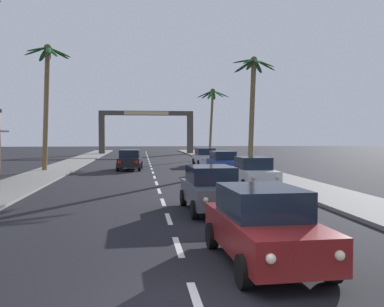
# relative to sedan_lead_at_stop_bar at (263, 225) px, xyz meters

# --- Properties ---
(sidewalk_right) EXTENTS (3.20, 110.00, 0.14)m
(sidewalk_right) POSITION_rel_sedan_lead_at_stop_bar_xyz_m (6.05, 17.68, -0.78)
(sidewalk_right) COLOR gray
(sidewalk_right) RESTS_ON ground
(sidewalk_left) EXTENTS (3.20, 110.00, 0.14)m
(sidewalk_left) POSITION_rel_sedan_lead_at_stop_bar_xyz_m (-9.55, 17.68, -0.78)
(sidewalk_left) COLOR gray
(sidewalk_left) RESTS_ON ground
(lane_markings) EXTENTS (4.28, 89.62, 0.01)m
(lane_markings) POSITION_rel_sedan_lead_at_stop_bar_xyz_m (-1.35, 18.72, -0.85)
(lane_markings) COLOR silver
(lane_markings) RESTS_ON ground
(sedan_lead_at_stop_bar) EXTENTS (2.09, 4.50, 1.68)m
(sedan_lead_at_stop_bar) POSITION_rel_sedan_lead_at_stop_bar_xyz_m (0.00, 0.00, 0.00)
(sedan_lead_at_stop_bar) COLOR maroon
(sedan_lead_at_stop_bar) RESTS_ON ground
(sedan_third_in_queue) EXTENTS (2.06, 4.49, 1.68)m
(sedan_third_in_queue) POSITION_rel_sedan_lead_at_stop_bar_xyz_m (-0.06, 6.56, 0.00)
(sedan_third_in_queue) COLOR #4C515B
(sedan_third_in_queue) RESTS_ON ground
(sedan_oncoming_far) EXTENTS (2.13, 4.52, 1.68)m
(sedan_oncoming_far) POSITION_rel_sedan_lead_at_stop_bar_xyz_m (-3.56, 26.42, 0.00)
(sedan_oncoming_far) COLOR black
(sedan_oncoming_far) RESTS_ON ground
(sedan_parked_nearest_kerb) EXTENTS (1.96, 4.45, 1.68)m
(sedan_parked_nearest_kerb) POSITION_rel_sedan_lead_at_stop_bar_xyz_m (3.38, 13.19, 0.00)
(sedan_parked_nearest_kerb) COLOR silver
(sedan_parked_nearest_kerb) RESTS_ON ground
(sedan_parked_mid_kerb) EXTENTS (2.07, 4.50, 1.68)m
(sedan_parked_mid_kerb) POSITION_rel_sedan_lead_at_stop_bar_xyz_m (3.37, 30.33, 0.00)
(sedan_parked_mid_kerb) COLOR silver
(sedan_parked_mid_kerb) RESTS_ON ground
(sedan_parked_far_kerb) EXTENTS (2.06, 4.49, 1.68)m
(sedan_parked_far_kerb) POSITION_rel_sedan_lead_at_stop_bar_xyz_m (3.46, 22.11, 0.00)
(sedan_parked_far_kerb) COLOR navy
(sedan_parked_far_kerb) RESTS_ON ground
(palm_left_third) EXTENTS (3.52, 3.48, 10.01)m
(palm_left_third) POSITION_rel_sedan_lead_at_stop_bar_xyz_m (-9.96, 25.42, 5.97)
(palm_left_third) COLOR brown
(palm_left_third) RESTS_ON ground
(palm_right_third) EXTENTS (3.90, 3.99, 9.67)m
(palm_right_third) POSITION_rel_sedan_lead_at_stop_bar_xyz_m (6.91, 26.66, 5.68)
(palm_right_third) COLOR brown
(palm_right_third) RESTS_ON ground
(palm_right_farthest) EXTENTS (3.98, 3.65, 8.60)m
(palm_right_farthest) POSITION_rel_sedan_lead_at_stop_bar_xyz_m (5.97, 41.84, 5.48)
(palm_right_farthest) COLOR brown
(palm_right_farthest) RESTS_ON ground
(town_gateway_arch) EXTENTS (14.57, 0.90, 6.73)m
(town_gateway_arch) POSITION_rel_sedan_lead_at_stop_bar_xyz_m (-1.75, 57.19, 3.50)
(town_gateway_arch) COLOR #423D38
(town_gateway_arch) RESTS_ON ground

